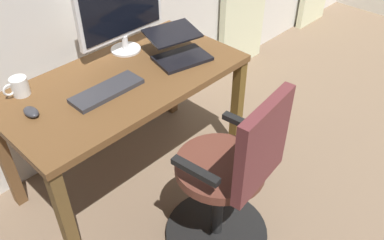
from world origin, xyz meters
TOP-DOWN VIEW (x-y plane):
  - desk at (1.15, -2.31)m, footprint 1.36×0.70m
  - office_chair at (1.14, -1.54)m, footprint 0.56×0.56m
  - computer_monitor at (0.95, -2.54)m, footprint 0.58×0.18m
  - computer_keyboard at (1.30, -2.26)m, footprint 0.39×0.14m
  - laptop at (0.78, -2.25)m, footprint 0.37×0.38m
  - computer_mouse at (1.66, -2.36)m, footprint 0.06×0.10m
  - mug_tea at (1.61, -2.56)m, footprint 0.13×0.09m

SIDE VIEW (x-z plane):
  - office_chair at x=1.14m, z-range -0.03..0.97m
  - desk at x=1.15m, z-range 0.27..1.00m
  - computer_keyboard at x=1.30m, z-range 0.73..0.75m
  - computer_mouse at x=1.66m, z-range 0.73..0.77m
  - mug_tea at x=1.61m, z-range 0.73..0.83m
  - laptop at x=0.78m, z-range 0.71..0.85m
  - computer_monitor at x=0.95m, z-range 0.76..1.24m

